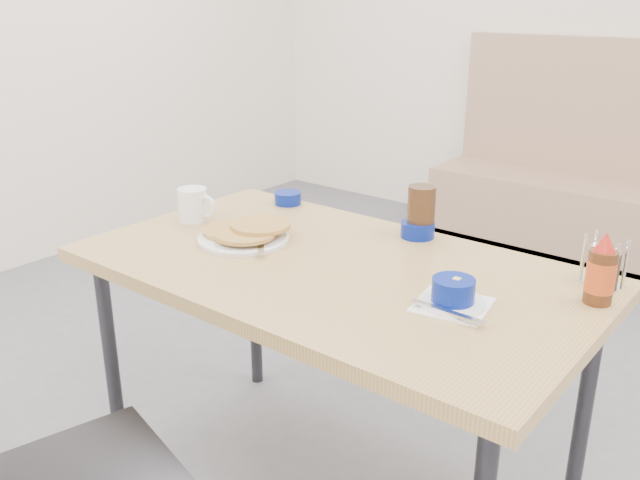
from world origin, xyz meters
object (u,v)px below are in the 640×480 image
Objects in this scene: booth_bench at (605,199)px; coffee_mug at (194,204)px; dining_table at (333,284)px; pancake_plate at (245,234)px; butter_bowl at (418,230)px; creamer_bowl at (288,198)px; syrup_bottle at (601,273)px; amber_tumbler at (421,211)px; diner_chair at (30,476)px; grits_setting at (453,294)px; condiment_caddy at (603,268)px.

coffee_mug is at bearing -102.85° from booth_bench.
dining_table is 4.85× the size of pancake_plate.
dining_table is at bearing -101.65° from butter_bowl.
dining_table is 0.58m from creamer_bowl.
booth_bench reaches higher than syrup_bottle.
creamer_bowl is at bearing 180.00° from amber_tumbler.
dining_table is 15.10× the size of creamer_bowl.
amber_tumbler is (0.18, 1.19, 0.29)m from diner_chair.
pancake_plate is at bearing 118.67° from diner_chair.
dining_table is at bearing -162.84° from syrup_bottle.
pancake_plate is 0.53m from amber_tumbler.
booth_bench is 2.63m from grits_setting.
creamer_bowl is at bearing 143.55° from dining_table.
amber_tumbler reaches higher than condiment_caddy.
syrup_bottle reaches higher than coffee_mug.
grits_setting is at bearing -5.10° from dining_table.
booth_bench is at bearing 77.15° from coffee_mug.
syrup_bottle is (0.03, -0.12, 0.03)m from condiment_caddy.
creamer_bowl is (0.11, 0.32, -0.03)m from coffee_mug.
coffee_mug is (-0.57, 0.02, 0.12)m from dining_table.
pancake_plate is at bearing -176.90° from dining_table.
creamer_bowl is (-0.84, 0.37, -0.01)m from grits_setting.
butter_bowl is at bearing 167.05° from syrup_bottle.
dining_table is 0.59m from coffee_mug.
booth_bench is 2.47m from syrup_bottle.
creamer_bowl is at bearing -165.90° from condiment_caddy.
coffee_mug is at bearing -153.96° from butter_bowl.
diner_chair is at bearing -98.36° from butter_bowl.
diner_chair is 1.24m from amber_tumbler.
coffee_mug is 0.72m from butter_bowl.
syrup_bottle is (1.10, -0.14, 0.06)m from creamer_bowl.
syrup_bottle is at bearing -12.95° from butter_bowl.
syrup_bottle is (0.57, -0.14, -0.00)m from amber_tumbler.
coffee_mug is 1.22m from condiment_caddy.
dining_table is 1.48× the size of diner_chair.
syrup_bottle is (0.64, -2.34, 0.49)m from booth_bench.
syrup_bottle reaches higher than amber_tumbler.
booth_bench is at bearing 78.15° from creamer_bowl.
pancake_plate is 0.70m from grits_setting.
diner_chair is 1.27m from creamer_bowl.
booth_bench is at bearing 105.32° from syrup_bottle.
booth_bench reaches higher than grits_setting.
dining_table is at bearing -1.53° from coffee_mug.
syrup_bottle reaches higher than condiment_caddy.
coffee_mug reaches higher than pancake_plate.
booth_bench is at bearing 82.93° from pancake_plate.
butter_bowl is at bearing -104.27° from amber_tumbler.
grits_setting is 0.49m from amber_tumbler.
butter_bowl is (0.17, 1.18, 0.24)m from diner_chair.
pancake_plate is 0.26m from coffee_mug.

